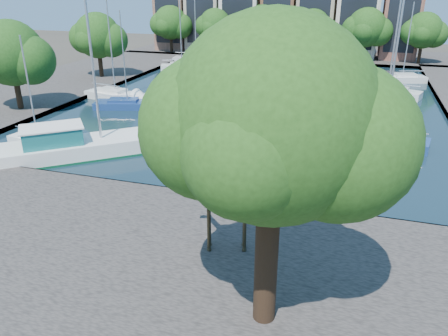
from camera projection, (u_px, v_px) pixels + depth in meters
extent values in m
plane|color=#38332B|center=(173.00, 195.00, 25.96)|extent=(160.00, 160.00, 0.00)
cube|color=black|center=(261.00, 99.00, 47.04)|extent=(38.00, 50.00, 0.08)
cube|color=#4C4642|center=(111.00, 256.00, 19.71)|extent=(50.00, 14.00, 0.50)
cube|color=#4C4642|center=(302.00, 54.00, 75.08)|extent=(60.00, 16.00, 0.50)
cube|color=#4C4642|center=(63.00, 83.00, 53.76)|extent=(14.00, 52.00, 0.50)
cylinder|color=#332114|center=(267.00, 252.00, 14.74)|extent=(0.80, 0.80, 5.50)
sphere|color=#224814|center=(273.00, 119.00, 12.91)|extent=(6.40, 6.40, 6.40)
sphere|color=#224814|center=(338.00, 143.00, 12.90)|extent=(4.80, 4.80, 4.80)
sphere|color=#224814|center=(212.00, 128.00, 13.16)|extent=(4.48, 4.48, 4.48)
cube|color=#885C4A|center=(177.00, 16.00, 79.09)|extent=(5.39, 9.00, 11.00)
cube|color=black|center=(167.00, 18.00, 75.15)|extent=(4.40, 0.05, 8.25)
cube|color=#B8A68D|center=(208.00, 13.00, 77.16)|extent=(5.88, 9.00, 12.50)
cube|color=black|center=(200.00, 14.00, 73.22)|extent=(4.80, 0.05, 9.38)
cube|color=silver|center=(244.00, 19.00, 75.78)|extent=(6.37, 9.00, 10.50)
cube|color=black|center=(237.00, 21.00, 71.85)|extent=(5.20, 0.05, 7.88)
cube|color=brown|center=(281.00, 12.00, 73.53)|extent=(5.39, 9.00, 13.00)
cube|color=black|center=(276.00, 14.00, 69.59)|extent=(4.40, 0.05, 9.75)
cube|color=tan|center=(317.00, 18.00, 72.19)|extent=(5.88, 9.00, 11.50)
cube|color=black|center=(314.00, 20.00, 68.25)|extent=(4.80, 0.05, 8.62)
cube|color=beige|center=(358.00, 17.00, 70.32)|extent=(6.37, 9.00, 12.00)
cube|color=black|center=(357.00, 19.00, 66.39)|extent=(5.20, 0.05, 9.00)
cube|color=brown|center=(400.00, 23.00, 68.85)|extent=(5.39, 9.00, 10.50)
cube|color=black|center=(402.00, 26.00, 64.91)|extent=(4.40, 0.05, 7.88)
cylinder|color=#332114|center=(171.00, 42.00, 75.51)|extent=(0.50, 0.50, 3.20)
sphere|color=#1B4213|center=(170.00, 23.00, 74.22)|extent=(5.60, 5.60, 5.60)
sphere|color=#1B4213|center=(180.00, 26.00, 74.25)|extent=(4.20, 4.20, 4.20)
sphere|color=#1B4213|center=(161.00, 24.00, 74.40)|extent=(3.92, 3.92, 3.92)
cylinder|color=#332114|center=(215.00, 44.00, 73.33)|extent=(0.50, 0.50, 3.20)
sphere|color=#1B4213|center=(215.00, 24.00, 72.09)|extent=(5.20, 5.20, 5.20)
sphere|color=#1B4213|center=(224.00, 28.00, 72.14)|extent=(3.90, 3.90, 3.90)
sphere|color=#1B4213|center=(206.00, 26.00, 72.23)|extent=(3.64, 3.64, 3.64)
cylinder|color=#332114|center=(262.00, 46.00, 71.16)|extent=(0.50, 0.50, 3.20)
sphere|color=#1B4213|center=(262.00, 24.00, 69.82)|extent=(6.00, 6.00, 6.00)
sphere|color=#1B4213|center=(274.00, 28.00, 69.83)|extent=(4.50, 4.50, 4.50)
sphere|color=#1B4213|center=(252.00, 26.00, 70.04)|extent=(4.20, 4.20, 4.20)
cylinder|color=#332114|center=(311.00, 48.00, 68.98)|extent=(0.50, 0.50, 3.20)
sphere|color=#1B4213|center=(313.00, 27.00, 67.72)|extent=(5.40, 5.40, 5.40)
sphere|color=#1B4213|center=(323.00, 31.00, 67.75)|extent=(4.05, 4.05, 4.05)
sphere|color=#1B4213|center=(303.00, 29.00, 67.88)|extent=(3.78, 3.78, 3.78)
cylinder|color=#332114|center=(364.00, 50.00, 66.80)|extent=(0.50, 0.50, 3.20)
sphere|color=#1B4213|center=(366.00, 27.00, 65.50)|extent=(5.80, 5.80, 5.80)
sphere|color=#1B4213|center=(378.00, 32.00, 65.51)|extent=(4.35, 4.35, 4.35)
sphere|color=#1B4213|center=(355.00, 29.00, 65.69)|extent=(4.06, 4.06, 4.06)
cylinder|color=#332114|center=(420.00, 52.00, 64.63)|extent=(0.50, 0.50, 3.20)
sphere|color=#1B4213|center=(424.00, 30.00, 63.39)|extent=(5.20, 5.20, 5.20)
sphere|color=#1B4213|center=(434.00, 34.00, 63.43)|extent=(3.90, 3.90, 3.90)
sphere|color=#1B4213|center=(413.00, 32.00, 63.53)|extent=(3.64, 3.64, 3.64)
cylinder|color=#332114|center=(18.00, 91.00, 41.36)|extent=(0.54, 0.54, 3.40)
sphere|color=#1B4213|center=(11.00, 53.00, 39.99)|extent=(6.00, 6.00, 6.00)
sphere|color=#1B4213|center=(31.00, 60.00, 40.00)|extent=(4.50, 4.50, 4.50)
cylinder|color=#332114|center=(100.00, 63.00, 55.69)|extent=(0.54, 0.54, 3.40)
sphere|color=#1B4213|center=(97.00, 35.00, 54.37)|extent=(5.60, 5.60, 5.60)
sphere|color=#1B4213|center=(111.00, 40.00, 54.40)|extent=(4.20, 4.20, 4.20)
sphere|color=#1B4213|center=(85.00, 38.00, 54.55)|extent=(3.92, 3.92, 3.92)
cylinder|color=#3D321E|center=(209.00, 230.00, 19.30)|extent=(0.16, 0.16, 2.08)
cylinder|color=#3D321E|center=(209.00, 225.00, 19.70)|extent=(0.16, 0.16, 2.08)
cylinder|color=#3D321E|center=(245.00, 231.00, 19.28)|extent=(0.16, 0.16, 2.08)
cylinder|color=#3D321E|center=(244.00, 226.00, 19.68)|extent=(0.16, 0.16, 2.08)
cube|color=#3D321E|center=(228.00, 200.00, 18.95)|extent=(2.09, 1.09, 1.21)
cylinder|color=#3D321E|center=(193.00, 172.00, 18.44)|extent=(1.36, 0.66, 2.15)
cube|color=#3D321E|center=(175.00, 148.00, 18.03)|extent=(0.60, 0.33, 0.33)
cube|color=silver|center=(83.00, 146.00, 31.42)|extent=(10.56, 9.56, 1.45)
cube|color=#166060|center=(53.00, 137.00, 30.36)|extent=(4.55, 4.36, 1.34)
cylinder|color=#B2B2B7|center=(92.00, 61.00, 29.54)|extent=(0.18, 0.18, 11.15)
cube|color=white|center=(38.00, 140.00, 33.44)|extent=(5.07, 2.48, 0.86)
cube|color=white|center=(38.00, 137.00, 33.32)|extent=(2.29, 1.53, 0.48)
cylinder|color=#B2B2B7|center=(29.00, 88.00, 31.86)|extent=(0.11, 0.11, 7.54)
cube|color=navy|center=(128.00, 104.00, 43.57)|extent=(6.83, 3.96, 0.85)
cube|color=navy|center=(127.00, 101.00, 43.46)|extent=(3.15, 2.30, 0.47)
cylinder|color=#B2B2B7|center=(124.00, 58.00, 41.80)|extent=(0.11, 0.11, 8.58)
cube|color=silver|center=(116.00, 95.00, 46.66)|extent=(7.09, 3.60, 1.01)
cube|color=silver|center=(115.00, 92.00, 46.53)|extent=(3.22, 2.18, 0.56)
cylinder|color=#B2B2B7|center=(111.00, 47.00, 44.70)|extent=(0.14, 0.14, 9.47)
cube|color=silver|center=(182.00, 66.00, 62.51)|extent=(6.22, 3.92, 0.98)
cube|color=silver|center=(182.00, 64.00, 62.38)|extent=(2.91, 2.22, 0.54)
cylinder|color=#B2B2B7|center=(181.00, 30.00, 60.56)|extent=(0.13, 0.13, 9.38)
cube|color=silver|center=(196.00, 59.00, 68.48)|extent=(7.34, 3.46, 1.01)
cube|color=silver|center=(196.00, 57.00, 68.35)|extent=(3.30, 2.15, 0.56)
cylinder|color=#B2B2B7|center=(195.00, 25.00, 66.51)|extent=(0.13, 0.13, 9.54)
cube|color=silver|center=(381.00, 135.00, 34.52)|extent=(5.84, 3.33, 0.94)
cube|color=silver|center=(382.00, 131.00, 34.40)|extent=(2.69, 1.95, 0.52)
cylinder|color=#B2B2B7|center=(391.00, 65.00, 32.38)|extent=(0.13, 0.13, 10.39)
cube|color=navy|center=(383.00, 139.00, 33.63)|extent=(6.90, 3.46, 0.92)
cube|color=navy|center=(384.00, 135.00, 33.51)|extent=(3.13, 2.11, 0.51)
cylinder|color=#B2B2B7|center=(393.00, 72.00, 31.61)|extent=(0.12, 0.12, 9.79)
cube|color=silver|center=(390.00, 92.00, 47.98)|extent=(6.88, 4.09, 1.00)
cube|color=silver|center=(390.00, 89.00, 47.85)|extent=(3.19, 2.36, 0.56)
cylinder|color=#B2B2B7|center=(397.00, 44.00, 45.98)|extent=(0.13, 0.13, 9.69)
cube|color=silver|center=(402.00, 78.00, 54.82)|extent=(6.03, 3.59, 0.98)
cube|color=silver|center=(403.00, 76.00, 54.69)|extent=(2.79, 2.07, 0.54)
cylinder|color=#B2B2B7|center=(408.00, 40.00, 53.00)|extent=(0.13, 0.13, 8.74)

